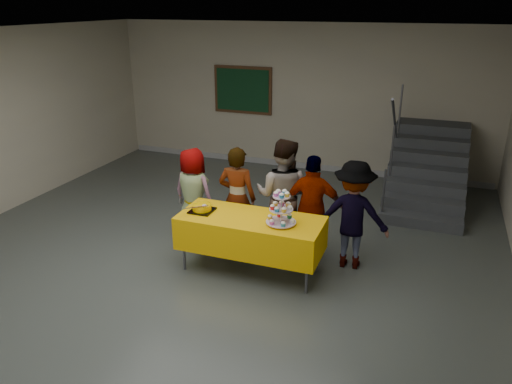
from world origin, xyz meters
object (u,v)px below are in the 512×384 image
schoolchild_c (283,196)px  cupcake_stand (281,210)px  schoolchild_a (193,193)px  schoolchild_e (353,215)px  schoolchild_d (313,208)px  staircase (427,171)px  schoolchild_b (237,198)px  bear_cake (202,207)px  bake_table (251,232)px  noticeboard (243,90)px

schoolchild_c → cupcake_stand: bearing=105.8°
schoolchild_a → schoolchild_e: (2.40, -0.09, 0.05)m
schoolchild_d → staircase: 3.27m
cupcake_stand → schoolchild_a: (-1.61, 0.76, -0.27)m
schoolchild_a → staircase: 4.36m
schoolchild_c → schoolchild_e: bearing=171.3°
schoolchild_e → staircase: staircase is taller
schoolchild_b → schoolchild_c: schoolchild_c is taller
schoolchild_b → schoolchild_c: size_ratio=0.92×
bear_cake → staircase: bearing=53.4°
cupcake_stand → schoolchild_a: schoolchild_a is taller
bake_table → schoolchild_b: size_ratio=1.25×
cupcake_stand → noticeboard: size_ratio=0.34×
bake_table → schoolchild_d: size_ratio=1.27×
schoolchild_a → staircase: bearing=-128.3°
schoolchild_e → bear_cake: bearing=15.7°
cupcake_stand → schoolchild_b: size_ratio=0.30×
cupcake_stand → schoolchild_d: schoolchild_d is taller
schoolchild_c → schoolchild_e: 1.04m
bake_table → staircase: size_ratio=0.78×
schoolchild_a → staircase: size_ratio=0.58×
schoolchild_a → schoolchild_e: 2.40m
schoolchild_b → staircase: (2.47, 3.02, -0.27)m
bear_cake → schoolchild_a: (-0.51, 0.73, -0.14)m
bear_cake → cupcake_stand: bearing=-1.4°
bake_table → schoolchild_a: size_ratio=1.36×
schoolchild_b → schoolchild_c: (0.63, 0.16, 0.07)m
noticeboard → schoolchild_d: bearing=-56.2°
bake_table → schoolchild_e: size_ratio=1.27×
schoolchild_a → noticeboard: bearing=-70.1°
schoolchild_a → schoolchild_d: 1.84m
schoolchild_e → bake_table: bearing=23.8°
schoolchild_a → schoolchild_b: bearing=-178.2°
schoolchild_b → schoolchild_e: (1.65, 0.01, -0.01)m
cupcake_stand → bear_cake: bearing=178.6°
schoolchild_c → bear_cake: bearing=41.9°
bear_cake → staircase: (2.72, 3.66, -0.34)m
schoolchild_e → noticeboard: 5.02m
schoolchild_a → staircase: (3.22, 2.92, -0.20)m
noticeboard → bake_table: bearing=-67.1°
schoolchild_d → noticeboard: size_ratio=1.14×
schoolchild_e → schoolchild_c: bearing=-11.3°
bake_table → schoolchild_a: (-1.19, 0.70, 0.14)m
schoolchild_a → schoolchild_b: (0.75, -0.10, 0.06)m
schoolchild_a → schoolchild_c: size_ratio=0.84×
bake_table → schoolchild_d: (0.65, 0.67, 0.18)m
bake_table → schoolchild_b: 0.77m
noticeboard → schoolchild_b: bearing=-69.4°
schoolchild_b → schoolchild_d: size_ratio=1.02×
cupcake_stand → noticeboard: bearing=117.1°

